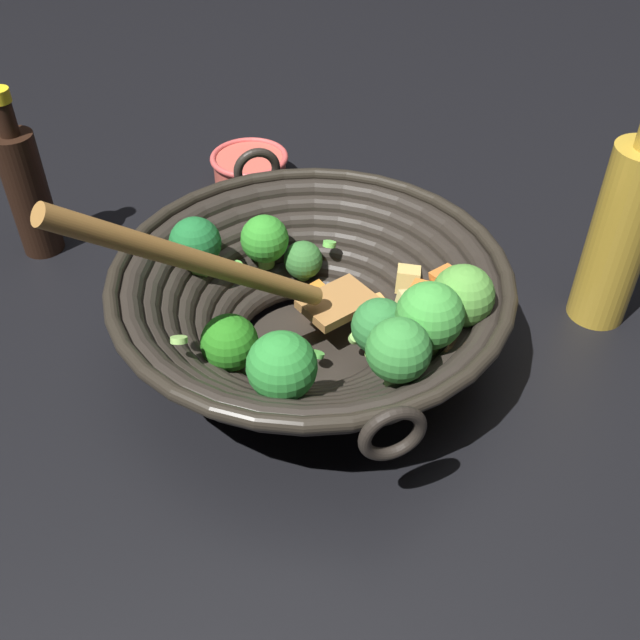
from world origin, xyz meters
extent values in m
plane|color=black|center=(0.00, 0.00, 0.00)|extent=(4.00, 4.00, 0.00)
cylinder|color=black|center=(0.00, 0.00, 0.01)|extent=(0.13, 0.13, 0.01)
torus|color=black|center=(0.00, 0.00, 0.02)|extent=(0.19, 0.19, 0.02)
torus|color=black|center=(0.00, 0.00, 0.03)|extent=(0.22, 0.22, 0.02)
torus|color=black|center=(0.00, 0.00, 0.04)|extent=(0.24, 0.24, 0.02)
torus|color=black|center=(0.00, 0.00, 0.06)|extent=(0.27, 0.27, 0.02)
torus|color=black|center=(0.00, 0.00, 0.07)|extent=(0.30, 0.30, 0.02)
torus|color=black|center=(0.00, 0.00, 0.08)|extent=(0.33, 0.33, 0.02)
torus|color=black|center=(0.00, 0.00, 0.09)|extent=(0.36, 0.36, 0.02)
torus|color=black|center=(0.00, 0.00, 0.10)|extent=(0.38, 0.38, 0.01)
torus|color=black|center=(0.20, 0.03, 0.10)|extent=(0.02, 0.05, 0.05)
torus|color=black|center=(-0.20, -0.03, 0.10)|extent=(0.02, 0.05, 0.05)
cylinder|color=#75BC49|center=(-0.08, 0.01, 0.03)|extent=(0.02, 0.02, 0.01)
sphere|color=#336C2F|center=(-0.08, 0.01, 0.06)|extent=(0.04, 0.04, 0.04)
cylinder|color=#6AA338|center=(0.05, -0.08, 0.04)|extent=(0.02, 0.03, 0.02)
sphere|color=#26771A|center=(0.05, -0.08, 0.07)|extent=(0.05, 0.05, 0.05)
cylinder|color=#6B9C3C|center=(-0.07, -0.10, 0.07)|extent=(0.03, 0.03, 0.02)
sphere|color=#1C692F|center=(-0.07, -0.10, 0.10)|extent=(0.05, 0.05, 0.05)
cylinder|color=#7EB35B|center=(0.13, 0.05, 0.08)|extent=(0.03, 0.02, 0.02)
sphere|color=#368938|center=(0.13, 0.05, 0.12)|extent=(0.05, 0.05, 0.05)
cylinder|color=#6D9E40|center=(-0.09, -0.03, 0.05)|extent=(0.03, 0.03, 0.01)
sphere|color=#328F29|center=(-0.09, -0.03, 0.08)|extent=(0.05, 0.05, 0.05)
cylinder|color=olive|center=(0.11, -0.04, 0.06)|extent=(0.03, 0.03, 0.02)
sphere|color=#2C8734|center=(0.11, -0.04, 0.09)|extent=(0.06, 0.06, 0.06)
cylinder|color=#719E44|center=(0.09, 0.09, 0.08)|extent=(0.03, 0.03, 0.02)
sphere|color=green|center=(0.09, 0.09, 0.12)|extent=(0.06, 0.06, 0.06)
cylinder|color=#7ABD46|center=(0.04, 0.06, 0.03)|extent=(0.03, 0.03, 0.02)
sphere|color=#2E7736|center=(0.04, 0.06, 0.06)|extent=(0.05, 0.05, 0.05)
cylinder|color=#69A33D|center=(0.06, 0.12, 0.08)|extent=(0.03, 0.03, 0.02)
sphere|color=#53983B|center=(0.06, 0.12, 0.11)|extent=(0.06, 0.06, 0.06)
cube|color=#C26D2D|center=(0.01, 0.13, 0.08)|extent=(0.03, 0.03, 0.03)
cube|color=#E9C269|center=(-0.03, 0.10, 0.06)|extent=(0.03, 0.03, 0.03)
cube|color=orange|center=(0.02, 0.11, 0.07)|extent=(0.04, 0.04, 0.03)
cube|color=#D59449|center=(-0.02, 0.07, 0.03)|extent=(0.03, 0.03, 0.02)
cube|color=#C57425|center=(-0.05, 0.01, 0.03)|extent=(0.04, 0.04, 0.03)
cube|color=#C07B2A|center=(-0.08, -0.09, 0.08)|extent=(0.03, 0.03, 0.03)
cube|color=#D5C075|center=(0.02, 0.10, 0.06)|extent=(0.03, 0.04, 0.03)
cylinder|color=#99D166|center=(0.03, 0.04, 0.04)|extent=(0.02, 0.02, 0.01)
cylinder|color=#6BC651|center=(-0.09, 0.03, 0.07)|extent=(0.02, 0.02, 0.01)
cylinder|color=#99D166|center=(0.07, -0.12, 0.10)|extent=(0.02, 0.02, 0.01)
cylinder|color=#6BC651|center=(-0.07, -0.06, 0.07)|extent=(0.01, 0.01, 0.01)
cylinder|color=#56B247|center=(0.03, 0.00, 0.03)|extent=(0.02, 0.02, 0.01)
cube|color=#9E6B38|center=(-0.01, 0.03, 0.05)|extent=(0.08, 0.09, 0.01)
cylinder|color=#A06D33|center=(0.05, -0.10, 0.16)|extent=(0.12, 0.22, 0.20)
cylinder|color=black|center=(-0.24, -0.28, 0.07)|extent=(0.05, 0.05, 0.15)
cylinder|color=black|center=(-0.24, -0.28, 0.17)|extent=(0.02, 0.02, 0.04)
cylinder|color=gold|center=(-0.01, 0.31, 0.10)|extent=(0.06, 0.06, 0.20)
cylinder|color=#D15647|center=(-0.35, -0.02, 0.02)|extent=(0.10, 0.10, 0.04)
torus|color=#D84F4B|center=(-0.35, -0.02, 0.04)|extent=(0.10, 0.10, 0.01)
cylinder|color=#99D166|center=(-0.36, -0.04, 0.02)|extent=(0.02, 0.02, 0.00)
cylinder|color=#56B247|center=(-0.33, -0.02, 0.02)|extent=(0.02, 0.02, 0.01)
cylinder|color=#6BC651|center=(-0.33, -0.02, 0.02)|extent=(0.01, 0.01, 0.00)
camera|label=1|loc=(0.53, -0.09, 0.51)|focal=40.91mm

